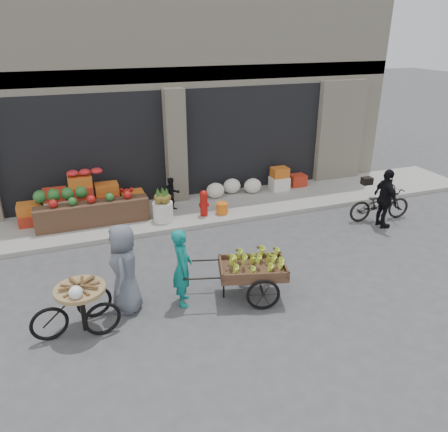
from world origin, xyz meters
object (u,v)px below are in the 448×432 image
object	(u,v)px
seated_person	(172,194)
vendor_woman	(182,267)
fire_hydrant	(204,202)
cyclist	(385,199)
orange_bucket	(222,208)
banana_cart	(250,267)
bicycle	(380,204)
pineapple_bin	(163,211)
tricycle_cart	(81,302)
vendor_grey	(125,269)

from	to	relation	value
seated_person	vendor_woman	xyz separation A→B (m)	(-0.84, -4.20, 0.17)
fire_hydrant	cyclist	distance (m)	4.67
orange_bucket	banana_cart	xyz separation A→B (m)	(-0.80, -3.75, 0.37)
orange_bucket	bicycle	bearing A→B (deg)	-22.10
seated_person	bicycle	xyz separation A→B (m)	(5.09, -2.28, -0.13)
seated_person	fire_hydrant	bearing A→B (deg)	-52.88
seated_person	bicycle	world-z (taller)	seated_person
fire_hydrant	vendor_woman	world-z (taller)	vendor_woman
seated_person	pineapple_bin	bearing A→B (deg)	-133.69
tricycle_cart	cyclist	world-z (taller)	cyclist
pineapple_bin	cyclist	size ratio (longest dim) A/B	0.34
vendor_woman	fire_hydrant	bearing A→B (deg)	-11.25
pineapple_bin	tricycle_cart	size ratio (longest dim) A/B	0.36
seated_person	bicycle	bearing A→B (deg)	-34.13
bicycle	pineapple_bin	bearing A→B (deg)	79.82
seated_person	cyclist	size ratio (longest dim) A/B	0.60
pineapple_bin	orange_bucket	world-z (taller)	pineapple_bin
tricycle_cart	bicycle	xyz separation A→B (m)	(7.74, 2.12, -0.11)
bicycle	cyclist	distance (m)	0.55
pineapple_bin	bicycle	size ratio (longest dim) A/B	0.30
vendor_woman	vendor_grey	bearing A→B (deg)	93.08
pineapple_bin	vendor_grey	bearing A→B (deg)	-112.94
orange_bucket	cyclist	xyz separation A→B (m)	(3.69, -1.98, 0.50)
tricycle_cart	bicycle	bearing A→B (deg)	6.88
seated_person	vendor_grey	distance (m)	4.45
fire_hydrant	banana_cart	size ratio (longest dim) A/B	0.31
fire_hydrant	seated_person	world-z (taller)	seated_person
vendor_woman	cyclist	bearing A→B (deg)	-62.90
seated_person	cyclist	world-z (taller)	cyclist
pineapple_bin	fire_hydrant	bearing A→B (deg)	-2.60
banana_cart	vendor_woman	size ratio (longest dim) A/B	1.49
cyclist	vendor_grey	bearing A→B (deg)	108.20
tricycle_cart	cyclist	xyz separation A→B (m)	(7.54, 1.72, 0.21)
seated_person	bicycle	distance (m)	5.58
pineapple_bin	banana_cart	world-z (taller)	banana_cart
vendor_grey	seated_person	bearing A→B (deg)	169.55
seated_person	tricycle_cart	distance (m)	5.14
orange_bucket	banana_cart	bearing A→B (deg)	-102.05
vendor_grey	cyclist	world-z (taller)	vendor_grey
fire_hydrant	seated_person	xyz separation A→B (m)	(-0.70, 0.65, 0.08)
orange_bucket	vendor_grey	world-z (taller)	vendor_grey
fire_hydrant	seated_person	distance (m)	0.96
banana_cart	vendor_woman	bearing A→B (deg)	-175.84
tricycle_cart	cyclist	bearing A→B (deg)	4.42
pineapple_bin	cyclist	world-z (taller)	cyclist
fire_hydrant	orange_bucket	size ratio (longest dim) A/B	2.22
pineapple_bin	vendor_grey	world-z (taller)	vendor_grey
orange_bucket	banana_cart	size ratio (longest dim) A/B	0.14
bicycle	orange_bucket	bearing A→B (deg)	74.73
cyclist	pineapple_bin	bearing A→B (deg)	75.37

